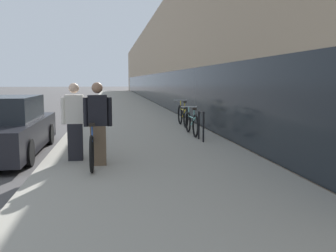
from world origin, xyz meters
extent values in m
cube|color=gray|center=(6.33, 21.00, 0.08)|extent=(4.75, 70.00, 0.15)
cube|color=tan|center=(13.75, 29.00, 3.41)|extent=(10.00, 70.00, 6.82)
cube|color=#1E2328|center=(8.79, 29.00, 1.25)|extent=(0.10, 63.00, 2.20)
torus|color=black|center=(5.05, 2.86, 0.50)|extent=(0.06, 0.70, 0.70)
torus|color=black|center=(5.05, 0.84, 0.50)|extent=(0.06, 0.70, 0.70)
cylinder|color=#2D56A8|center=(5.05, 1.85, 0.71)|extent=(0.04, 1.71, 0.04)
cylinder|color=#2D56A8|center=(5.05, 1.45, 0.61)|extent=(0.04, 1.02, 0.32)
cylinder|color=#2D56A8|center=(5.05, 1.21, 0.86)|extent=(0.03, 0.03, 0.29)
cube|color=black|center=(5.05, 1.21, 1.00)|extent=(0.11, 0.22, 0.05)
cylinder|color=#2D56A8|center=(5.05, 2.70, 0.87)|extent=(0.03, 0.03, 0.31)
cylinder|color=silver|center=(5.05, 2.70, 1.02)|extent=(0.52, 0.03, 0.03)
cube|color=brown|center=(5.15, 1.49, 0.55)|extent=(0.31, 0.22, 0.80)
cube|color=black|center=(5.15, 1.49, 1.25)|extent=(0.37, 0.22, 0.61)
cylinder|color=black|center=(4.92, 1.49, 1.22)|extent=(0.10, 0.10, 0.58)
cylinder|color=black|center=(5.39, 1.49, 1.22)|extent=(0.10, 0.10, 0.58)
sphere|color=#936B51|center=(5.15, 1.49, 1.70)|extent=(0.22, 0.22, 0.22)
cube|color=black|center=(4.65, 2.03, 0.55)|extent=(0.30, 0.22, 0.79)
cube|color=beige|center=(4.65, 2.03, 1.24)|extent=(0.37, 0.22, 0.60)
cylinder|color=beige|center=(4.42, 2.03, 1.21)|extent=(0.09, 0.09, 0.57)
cylinder|color=beige|center=(4.88, 2.03, 1.21)|extent=(0.09, 0.09, 0.57)
sphere|color=beige|center=(4.65, 2.03, 1.69)|extent=(0.21, 0.21, 0.21)
cylinder|color=black|center=(7.92, 3.89, 0.56)|extent=(0.05, 0.05, 0.82)
cylinder|color=black|center=(7.92, 4.44, 0.56)|extent=(0.05, 0.05, 0.82)
cylinder|color=black|center=(7.92, 4.17, 0.97)|extent=(0.05, 0.55, 0.05)
torus|color=black|center=(7.90, 5.87, 0.50)|extent=(0.06, 0.69, 0.69)
torus|color=black|center=(7.90, 4.80, 0.50)|extent=(0.06, 0.69, 0.69)
cylinder|color=#7AD1C6|center=(7.90, 5.33, 0.70)|extent=(0.04, 0.91, 0.04)
cylinder|color=#7AD1C6|center=(7.90, 5.12, 0.61)|extent=(0.04, 0.55, 0.32)
cylinder|color=#7AD1C6|center=(7.90, 4.99, 0.85)|extent=(0.03, 0.03, 0.28)
cube|color=black|center=(7.90, 4.99, 0.99)|extent=(0.11, 0.22, 0.05)
cylinder|color=#7AD1C6|center=(7.90, 5.78, 0.85)|extent=(0.03, 0.03, 0.30)
cylinder|color=silver|center=(7.90, 5.78, 1.00)|extent=(0.52, 0.03, 0.03)
torus|color=black|center=(8.07, 8.18, 0.53)|extent=(0.06, 0.76, 0.76)
torus|color=black|center=(8.07, 7.09, 0.53)|extent=(0.06, 0.76, 0.76)
cylinder|color=yellow|center=(8.07, 7.63, 0.76)|extent=(0.04, 0.92, 0.04)
cylinder|color=yellow|center=(8.07, 7.42, 0.65)|extent=(0.04, 0.56, 0.34)
cylinder|color=yellow|center=(8.07, 7.29, 0.92)|extent=(0.03, 0.03, 0.31)
cube|color=black|center=(8.07, 7.29, 1.07)|extent=(0.11, 0.22, 0.05)
cylinder|color=yellow|center=(8.07, 8.09, 0.92)|extent=(0.03, 0.03, 0.33)
cylinder|color=silver|center=(8.07, 8.09, 1.09)|extent=(0.52, 0.03, 0.03)
cube|color=black|center=(2.77, 3.66, 0.50)|extent=(1.82, 4.77, 0.71)
cube|color=#1E2328|center=(2.77, 3.66, 1.16)|extent=(1.57, 2.38, 0.60)
cylinder|color=black|center=(3.61, 5.09, 0.30)|extent=(0.22, 0.60, 0.60)
cylinder|color=black|center=(3.61, 2.23, 0.30)|extent=(0.22, 0.60, 0.60)
camera|label=1|loc=(5.41, -6.04, 1.84)|focal=40.00mm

